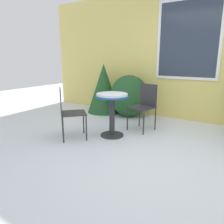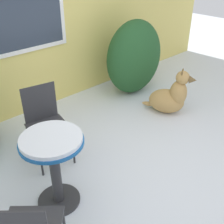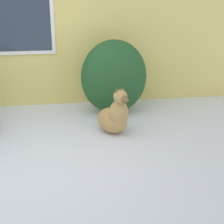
% 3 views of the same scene
% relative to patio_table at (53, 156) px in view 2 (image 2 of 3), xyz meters
% --- Properties ---
extents(ground_plane, '(16.00, 16.00, 0.00)m').
position_rel_patio_table_xyz_m(ground_plane, '(0.94, -0.37, -0.57)').
color(ground_plane, silver).
extents(house_wall, '(8.00, 0.10, 2.88)m').
position_rel_patio_table_xyz_m(house_wall, '(0.93, 1.83, 0.90)').
color(house_wall, '#E5D16B').
rests_on(house_wall, ground_plane).
extents(shrub_middle, '(1.08, 0.66, 1.22)m').
position_rel_patio_table_xyz_m(shrub_middle, '(2.35, 1.20, 0.04)').
color(shrub_middle, '#235128').
rests_on(shrub_middle, ground_plane).
extents(patio_table, '(0.57, 0.57, 0.78)m').
position_rel_patio_table_xyz_m(patio_table, '(0.00, 0.00, 0.00)').
color(patio_table, '#2D2D30').
rests_on(patio_table, ground_plane).
extents(patio_chair_near_table, '(0.49, 0.49, 0.89)m').
position_rel_patio_table_xyz_m(patio_chair_near_table, '(0.32, 0.66, -0.07)').
color(patio_chair_near_table, '#2D2D30').
rests_on(patio_chair_near_table, ground_plane).
extents(dog, '(0.58, 0.71, 0.70)m').
position_rel_patio_table_xyz_m(dog, '(2.22, 0.32, -0.32)').
color(dog, tan).
rests_on(dog, ground_plane).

